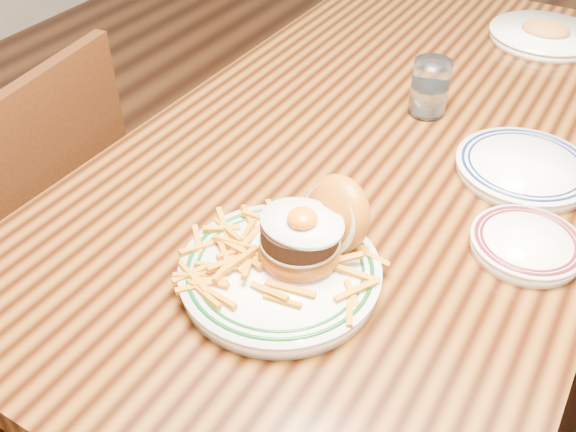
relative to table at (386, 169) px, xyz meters
The scene contains 8 objects.
floor 0.66m from the table, ahead, with size 6.00×6.00×0.00m, color black.
table is the anchor object (origin of this frame).
chair_left 0.80m from the table, 156.00° to the right, with size 0.45×0.45×0.85m.
main_plate 0.45m from the table, 85.49° to the right, with size 0.29×0.30×0.14m.
side_plate 0.38m from the table, 33.14° to the right, with size 0.17×0.17×0.03m.
rear_plate 0.27m from the table, ahead, with size 0.23×0.23×0.03m.
water_glass 0.17m from the table, 72.94° to the left, with size 0.07×0.07×0.11m.
far_plate 0.59m from the table, 75.23° to the left, with size 0.26×0.26×0.05m.
Camera 1 is at (0.37, -1.00, 1.41)m, focal length 40.00 mm.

